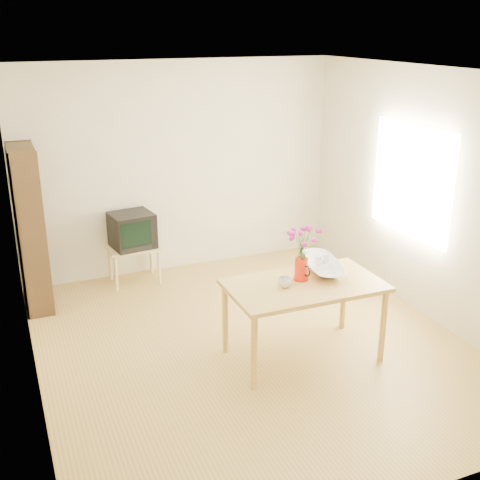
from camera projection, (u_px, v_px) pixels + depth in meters
name	position (u px, v px, depth m)	size (l,w,h in m)	color
room	(255.00, 219.00, 5.49)	(4.50, 4.50, 4.50)	#AA853C
table	(304.00, 292.00, 5.51)	(1.42, 0.82, 0.75)	#C09341
tv_stand	(133.00, 252.00, 7.25)	(0.60, 0.45, 0.46)	#D6BF78
bookshelf	(31.00, 234.00, 6.49)	(0.28, 0.70, 1.80)	#312010
pitcher	(301.00, 270.00, 5.53)	(0.14, 0.22, 0.21)	red
flowers	(302.00, 242.00, 5.44)	(0.24, 0.24, 0.34)	#F339C3
mug	(285.00, 282.00, 5.39)	(0.11, 0.11, 0.09)	white
bowl	(323.00, 247.00, 5.72)	(0.49, 0.49, 0.46)	white
teacup_a	(319.00, 252.00, 5.72)	(0.07, 0.07, 0.07)	white
teacup_b	(326.00, 250.00, 5.77)	(0.07, 0.07, 0.07)	white
television	(132.00, 229.00, 7.16)	(0.53, 0.51, 0.42)	black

